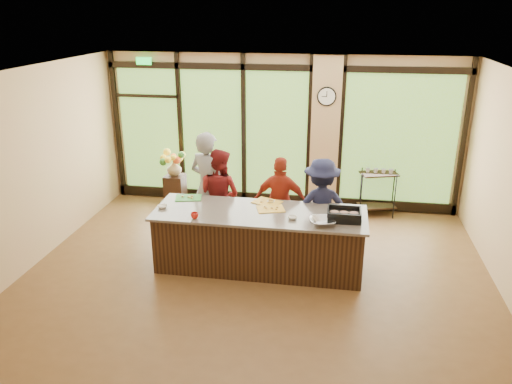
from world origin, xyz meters
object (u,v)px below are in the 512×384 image
(cook_right, at_px, (321,207))
(roasting_pan, at_px, (344,217))
(island_base, at_px, (260,241))
(flower_stand, at_px, (176,193))
(bar_cart, at_px, (378,187))
(cook_left, at_px, (208,187))

(cook_right, xyz_separation_m, roasting_pan, (0.36, -0.76, 0.17))
(island_base, relative_size, flower_stand, 4.19)
(island_base, distance_m, roasting_pan, 1.36)
(roasting_pan, relative_size, bar_cart, 0.51)
(island_base, bearing_deg, bar_cart, 51.98)
(cook_left, relative_size, roasting_pan, 3.97)
(cook_right, bearing_deg, flower_stand, -38.10)
(bar_cart, bearing_deg, flower_stand, 169.58)
(island_base, xyz_separation_m, bar_cart, (1.92, 2.45, 0.12))
(cook_left, xyz_separation_m, roasting_pan, (2.27, -0.94, 0.01))
(cook_right, distance_m, flower_stand, 3.19)
(cook_right, xyz_separation_m, flower_stand, (-2.89, 1.29, -0.43))
(cook_right, relative_size, flower_stand, 2.15)
(cook_right, distance_m, roasting_pan, 0.85)
(roasting_pan, bearing_deg, cook_right, 113.52)
(cook_left, bearing_deg, bar_cart, -127.67)
(flower_stand, relative_size, bar_cart, 0.79)
(island_base, distance_m, flower_stand, 2.80)
(flower_stand, bearing_deg, island_base, -43.89)
(roasting_pan, bearing_deg, island_base, 174.26)
(bar_cart, bearing_deg, cook_left, -169.15)
(roasting_pan, distance_m, bar_cart, 2.65)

